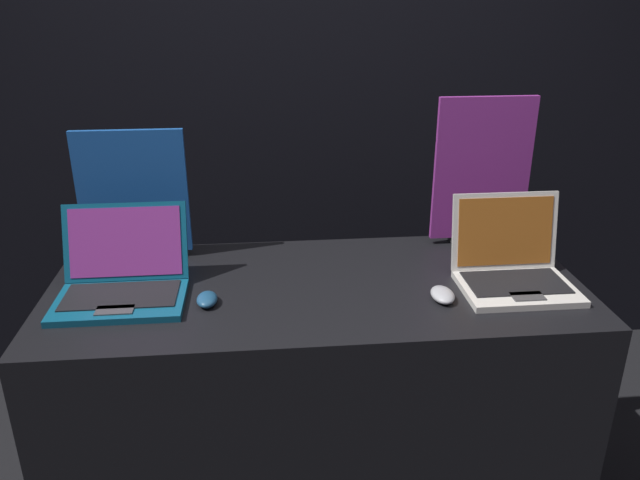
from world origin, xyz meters
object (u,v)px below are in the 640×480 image
Objects in this scene: mouse_front at (207,299)px; promo_stand_back at (482,175)px; laptop_front at (122,277)px; laptop_back at (512,265)px; promo_stand_front at (133,199)px; mouse_back at (443,295)px.

mouse_front is 0.18× the size of promo_stand_back.
laptop_back is (1.19, -0.04, 0.00)m from laptop_front.
laptop_front is 0.32m from promo_stand_front.
promo_stand_back is at bearing 14.29° from laptop_front.
mouse_front is at bearing -157.55° from promo_stand_back.
promo_stand_front is 1.30× the size of laptop_back.
mouse_front is 0.87× the size of mouse_back.
promo_stand_front is at bearing 165.07° from laptop_back.
promo_stand_front is (-0.25, 0.37, 0.19)m from mouse_front.
laptop_front is 0.71× the size of promo_stand_back.
mouse_front is at bearing -18.35° from laptop_front.
laptop_back is 0.26m from mouse_back.
mouse_back is at bearing -119.69° from promo_stand_back.
laptop_front is 0.96m from mouse_back.
promo_stand_back reaches higher than promo_stand_front.
mouse_front is 0.70m from mouse_back.
laptop_back is at bearing -1.71° from laptop_front.
mouse_back is at bearing -3.16° from mouse_front.
laptop_back is at bearing 2.96° from mouse_front.
mouse_front is 0.27× the size of laptop_back.
promo_stand_front is 0.84× the size of promo_stand_back.
promo_stand_front reaches higher than laptop_front.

